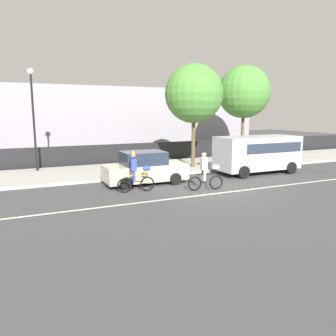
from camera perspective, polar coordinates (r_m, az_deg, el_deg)
The scene contains 12 objects.
ground_plane at distance 15.26m, azimuth 8.00°, elevation -3.93°, with size 80.00×80.00×0.00m, color #424244.
road_centre_line at distance 14.86m, azimuth 9.03°, elevation -4.32°, with size 36.00×0.14×0.01m, color beige.
sidewalk_curb at distance 20.90m, azimuth -1.58°, elevation 0.09°, with size 60.00×5.00×0.15m, color #ADAAA3.
fence_line at distance 23.48m, azimuth -4.35°, elevation 2.67°, with size 40.00×0.08×1.40m, color black.
building_backdrop at distance 31.27m, azimuth -11.80°, elevation 8.16°, with size 28.00×8.00×5.65m, color #99939E.
parade_cyclist_cobalt at distance 14.80m, azimuth -5.58°, elevation -0.98°, with size 1.71×0.51×1.92m.
parade_cyclist_zebra at distance 15.17m, azimuth 6.63°, elevation -0.73°, with size 1.71×0.53×1.92m.
parked_van_silver at distance 19.97m, azimuth 15.46°, elevation 2.77°, with size 5.00×2.22×2.18m.
parked_car_beige at distance 16.47m, azimuth -4.09°, elevation -0.08°, with size 4.10×1.92×1.64m.
street_lamp_post at distance 20.56m, azimuth -22.50°, elevation 10.15°, with size 0.36×0.36×5.86m.
street_tree_near_lamp at distance 20.60m, azimuth 4.54°, elevation 12.74°, with size 3.60×3.60×6.33m.
street_tree_far_corner at distance 25.71m, azimuth 13.10°, elevation 12.75°, with size 3.89×3.89×6.84m.
Camera 1 is at (-8.01, -12.48, 3.59)m, focal length 35.00 mm.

